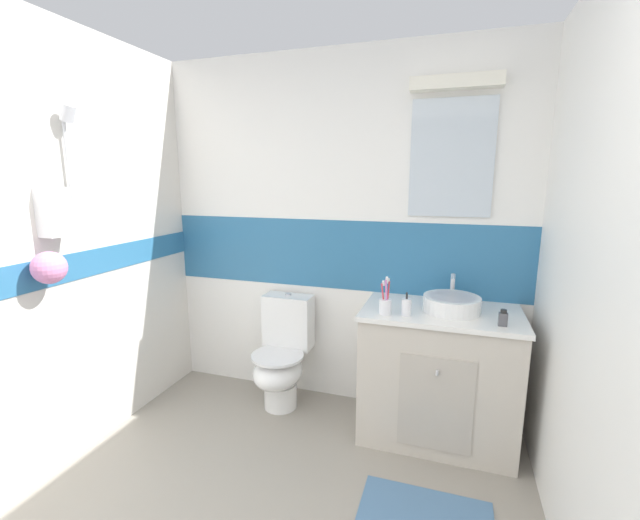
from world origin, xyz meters
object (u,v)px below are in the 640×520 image
(sink_basin, at_px, (452,303))
(toilet, at_px, (282,356))
(toothbrush_cup, at_px, (385,305))
(perfume_flask_small, at_px, (503,318))
(soap_dispenser, at_px, (406,307))

(sink_basin, distance_m, toilet, 1.26)
(sink_basin, xyz_separation_m, toothbrush_cup, (-0.37, -0.17, 0.01))
(toilet, bearing_deg, perfume_flask_small, -9.14)
(toilet, height_order, soap_dispenser, soap_dispenser)
(toothbrush_cup, relative_size, soap_dispenser, 1.62)
(toothbrush_cup, bearing_deg, perfume_flask_small, -0.17)
(soap_dispenser, bearing_deg, perfume_flask_small, -1.57)
(sink_basin, height_order, perfume_flask_small, sink_basin)
(toilet, bearing_deg, soap_dispenser, -13.45)
(sink_basin, relative_size, perfume_flask_small, 4.10)
(perfume_flask_small, bearing_deg, toilet, 170.86)
(sink_basin, relative_size, soap_dispenser, 2.68)
(toilet, distance_m, toothbrush_cup, 0.96)
(sink_basin, bearing_deg, perfume_flask_small, -33.18)
(soap_dispenser, bearing_deg, sink_basin, 32.65)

